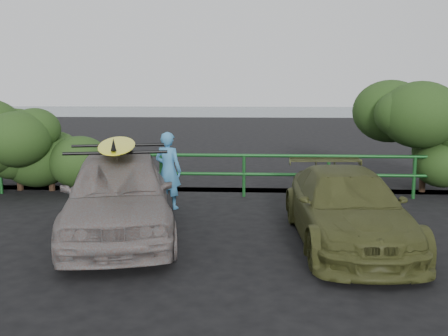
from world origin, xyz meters
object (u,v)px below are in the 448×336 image
Objects in this scene: surfboard at (117,145)px; man at (168,170)px; sedan at (119,194)px; olive_vehicle at (346,208)px; guardrail at (202,175)px.

man is at bearing 63.37° from surfboard.
sedan is 1.06× the size of olive_vehicle.
olive_vehicle is (2.77, -3.58, 0.09)m from guardrail.
guardrail is 3.34× the size of olive_vehicle.
sedan is at bearing 96.23° from man.
surfboard reaches higher than sedan.
guardrail is 8.41× the size of man.
man is (-3.38, 2.30, 0.22)m from olive_vehicle.
olive_vehicle is 4.02m from surfboard.
man is at bearing 143.02° from olive_vehicle.
man reaches higher than olive_vehicle.
surfboard reaches higher than guardrail.
surfboard is at bearing 76.95° from sedan.
man is 2.31m from surfboard.
guardrail is 3.58m from sedan.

